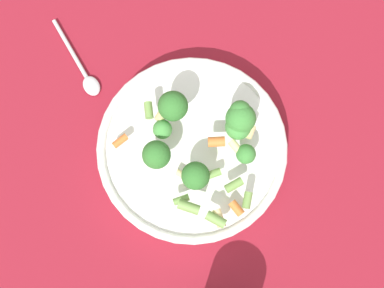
% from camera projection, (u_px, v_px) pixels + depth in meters
% --- Properties ---
extents(ground_plane, '(3.00, 3.00, 0.00)m').
position_uv_depth(ground_plane, '(192.00, 152.00, 0.71)').
color(ground_plane, maroon).
extents(bowl, '(0.29, 0.29, 0.05)m').
position_uv_depth(bowl, '(192.00, 149.00, 0.69)').
color(bowl, white).
rests_on(bowl, ground_plane).
extents(pasta_salad, '(0.20, 0.21, 0.07)m').
position_uv_depth(pasta_salad, '(204.00, 137.00, 0.63)').
color(pasta_salad, '#8CB766').
rests_on(pasta_salad, bowl).
extents(spoon, '(0.03, 0.15, 0.01)m').
position_uv_depth(spoon, '(83.00, 71.00, 0.74)').
color(spoon, silver).
rests_on(spoon, ground_plane).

